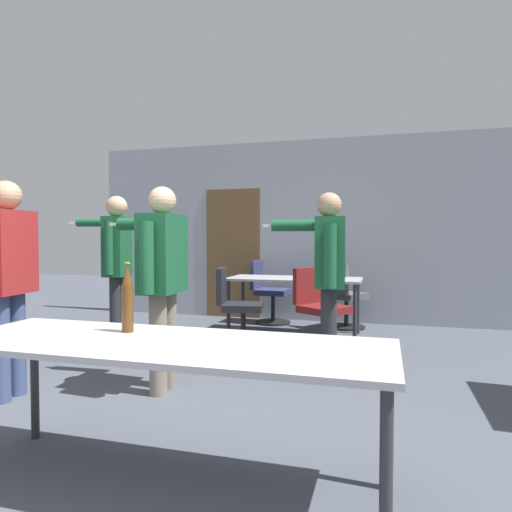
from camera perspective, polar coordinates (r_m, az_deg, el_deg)
back_wall at (r=7.09m, az=5.51°, el=3.10°), size 6.73×0.12×2.76m
conference_table_near at (r=2.35m, az=-11.44°, el=-11.87°), size 2.24×0.75×0.75m
conference_table_far at (r=5.97m, az=4.78°, el=-3.44°), size 1.72×0.74×0.75m
person_right_polo at (r=5.31m, az=-17.10°, el=-0.01°), size 0.84×0.56×1.73m
person_left_plaid at (r=4.05m, az=-28.77°, el=-1.27°), size 0.82×0.62×1.70m
person_far_watching at (r=4.23m, az=8.89°, el=-1.28°), size 0.85×0.69×1.68m
person_near_casual at (r=3.81m, az=-11.77°, el=-1.65°), size 0.80×0.69×1.68m
office_chair_side_rolled at (r=5.33m, az=7.91°, el=-6.83°), size 0.68×0.66×0.91m
office_chair_far_left at (r=6.51m, az=10.82°, el=-5.20°), size 0.66×0.68×0.92m
office_chair_far_right at (r=6.82m, az=1.51°, el=-4.75°), size 0.56×0.52×0.93m
office_chair_near_pushed at (r=5.46m, az=-2.42°, el=-6.64°), size 0.60×0.54×0.91m
beer_bottle at (r=2.57m, az=-15.77°, el=-5.22°), size 0.06×0.06×0.38m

